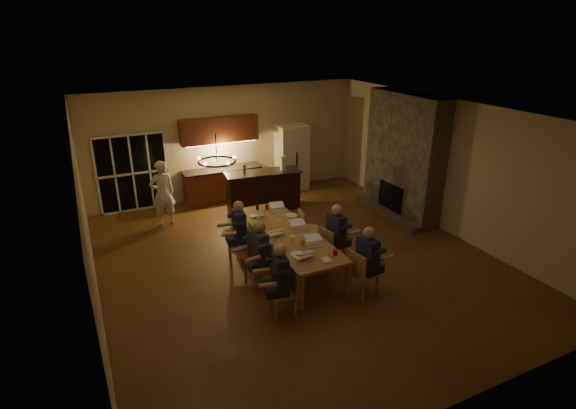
# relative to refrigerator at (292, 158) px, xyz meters

# --- Properties ---
(floor) EXTENTS (9.00, 9.00, 0.00)m
(floor) POSITION_rel_refrigerator_xyz_m (-1.90, -4.15, -1.00)
(floor) COLOR brown
(floor) RESTS_ON ground
(back_wall) EXTENTS (8.00, 0.04, 3.20)m
(back_wall) POSITION_rel_refrigerator_xyz_m (-1.90, 0.37, 0.60)
(back_wall) COLOR tan
(back_wall) RESTS_ON ground
(left_wall) EXTENTS (0.04, 9.00, 3.20)m
(left_wall) POSITION_rel_refrigerator_xyz_m (-5.92, -4.15, 0.60)
(left_wall) COLOR tan
(left_wall) RESTS_ON ground
(right_wall) EXTENTS (0.04, 9.00, 3.20)m
(right_wall) POSITION_rel_refrigerator_xyz_m (2.12, -4.15, 0.60)
(right_wall) COLOR tan
(right_wall) RESTS_ON ground
(ceiling) EXTENTS (8.00, 9.00, 0.04)m
(ceiling) POSITION_rel_refrigerator_xyz_m (-1.90, -4.15, 2.22)
(ceiling) COLOR white
(ceiling) RESTS_ON back_wall
(french_doors) EXTENTS (1.86, 0.08, 2.10)m
(french_doors) POSITION_rel_refrigerator_xyz_m (-4.60, 0.32, 0.05)
(french_doors) COLOR black
(french_doors) RESTS_ON ground
(fireplace) EXTENTS (0.58, 2.50, 3.20)m
(fireplace) POSITION_rel_refrigerator_xyz_m (1.80, -2.95, 0.60)
(fireplace) COLOR #665B50
(fireplace) RESTS_ON ground
(kitchenette) EXTENTS (2.24, 0.68, 2.40)m
(kitchenette) POSITION_rel_refrigerator_xyz_m (-2.20, 0.05, 0.20)
(kitchenette) COLOR brown
(kitchenette) RESTS_ON ground
(refrigerator) EXTENTS (0.90, 0.68, 2.00)m
(refrigerator) POSITION_rel_refrigerator_xyz_m (0.00, 0.00, 0.00)
(refrigerator) COLOR beige
(refrigerator) RESTS_ON ground
(dining_table) EXTENTS (1.10, 3.33, 0.75)m
(dining_table) POSITION_rel_refrigerator_xyz_m (-2.17, -4.22, -0.62)
(dining_table) COLOR #AB7544
(dining_table) RESTS_ON ground
(bar_island) EXTENTS (2.10, 0.92, 1.08)m
(bar_island) POSITION_rel_refrigerator_xyz_m (-1.43, -1.14, -0.46)
(bar_island) COLOR black
(bar_island) RESTS_ON ground
(chair_left_near) EXTENTS (0.47, 0.47, 0.89)m
(chair_left_near) POSITION_rel_refrigerator_xyz_m (-3.01, -5.79, -0.55)
(chair_left_near) COLOR tan
(chair_left_near) RESTS_ON ground
(chair_left_mid) EXTENTS (0.52, 0.52, 0.89)m
(chair_left_mid) POSITION_rel_refrigerator_xyz_m (-3.02, -4.67, -0.55)
(chair_left_mid) COLOR tan
(chair_left_mid) RESTS_ON ground
(chair_left_far) EXTENTS (0.54, 0.54, 0.89)m
(chair_left_far) POSITION_rel_refrigerator_xyz_m (-3.05, -3.63, -0.55)
(chair_left_far) COLOR tan
(chair_left_far) RESTS_ON ground
(chair_right_near) EXTENTS (0.51, 0.51, 0.89)m
(chair_right_near) POSITION_rel_refrigerator_xyz_m (-1.34, -5.84, -0.55)
(chair_right_near) COLOR tan
(chair_right_near) RESTS_ON ground
(chair_right_mid) EXTENTS (0.52, 0.52, 0.89)m
(chair_right_mid) POSITION_rel_refrigerator_xyz_m (-1.34, -4.67, -0.55)
(chair_right_mid) COLOR tan
(chair_right_mid) RESTS_ON ground
(chair_right_far) EXTENTS (0.50, 0.50, 0.89)m
(chair_right_far) POSITION_rel_refrigerator_xyz_m (-1.34, -3.68, -0.55)
(chair_right_far) COLOR tan
(chair_right_far) RESTS_ON ground
(person_left_near) EXTENTS (0.70, 0.70, 1.38)m
(person_left_near) POSITION_rel_refrigerator_xyz_m (-3.04, -5.78, -0.31)
(person_left_near) COLOR #272A32
(person_left_near) RESTS_ON ground
(person_right_near) EXTENTS (0.67, 0.67, 1.38)m
(person_right_near) POSITION_rel_refrigerator_xyz_m (-1.31, -5.86, -0.31)
(person_right_near) COLOR #1D2949
(person_right_near) RESTS_ON ground
(person_left_mid) EXTENTS (0.70, 0.70, 1.38)m
(person_left_mid) POSITION_rel_refrigerator_xyz_m (-3.02, -4.74, -0.31)
(person_left_mid) COLOR #31353A
(person_left_mid) RESTS_ON ground
(person_right_mid) EXTENTS (0.67, 0.67, 1.38)m
(person_right_mid) POSITION_rel_refrigerator_xyz_m (-1.27, -4.68, -0.31)
(person_right_mid) COLOR #272A32
(person_right_mid) RESTS_ON ground
(person_left_far) EXTENTS (0.67, 0.67, 1.38)m
(person_left_far) POSITION_rel_refrigerator_xyz_m (-3.01, -3.63, -0.31)
(person_left_far) COLOR #1D2949
(person_left_far) RESTS_ON ground
(standing_person) EXTENTS (0.66, 0.48, 1.70)m
(standing_person) POSITION_rel_refrigerator_xyz_m (-4.09, -1.02, -0.15)
(standing_person) COLOR white
(standing_person) RESTS_ON ground
(chandelier) EXTENTS (0.61, 0.61, 0.03)m
(chandelier) POSITION_rel_refrigerator_xyz_m (-3.86, -5.19, 1.75)
(chandelier) COLOR black
(chandelier) RESTS_ON ceiling
(laptop_a) EXTENTS (0.36, 0.33, 0.23)m
(laptop_a) POSITION_rel_refrigerator_xyz_m (-2.38, -5.29, -0.14)
(laptop_a) COLOR silver
(laptop_a) RESTS_ON dining_table
(laptop_b) EXTENTS (0.36, 0.33, 0.23)m
(laptop_b) POSITION_rel_refrigerator_xyz_m (-1.94, -4.99, -0.14)
(laptop_b) COLOR silver
(laptop_b) RESTS_ON dining_table
(laptop_c) EXTENTS (0.34, 0.30, 0.23)m
(laptop_c) POSITION_rel_refrigerator_xyz_m (-2.45, -4.18, -0.14)
(laptop_c) COLOR silver
(laptop_c) RESTS_ON dining_table
(laptop_d) EXTENTS (0.34, 0.30, 0.23)m
(laptop_d) POSITION_rel_refrigerator_xyz_m (-1.89, -4.21, -0.14)
(laptop_d) COLOR silver
(laptop_d) RESTS_ON dining_table
(laptop_e) EXTENTS (0.35, 0.32, 0.23)m
(laptop_e) POSITION_rel_refrigerator_xyz_m (-2.41, -3.12, -0.14)
(laptop_e) COLOR silver
(laptop_e) RESTS_ON dining_table
(laptop_f) EXTENTS (0.36, 0.33, 0.23)m
(laptop_f) POSITION_rel_refrigerator_xyz_m (-1.87, -3.11, -0.14)
(laptop_f) COLOR silver
(laptop_f) RESTS_ON dining_table
(mug_front) EXTENTS (0.08, 0.08, 0.10)m
(mug_front) POSITION_rel_refrigerator_xyz_m (-2.24, -4.61, -0.20)
(mug_front) COLOR white
(mug_front) RESTS_ON dining_table
(mug_mid) EXTENTS (0.07, 0.07, 0.10)m
(mug_mid) POSITION_rel_refrigerator_xyz_m (-2.12, -3.74, -0.20)
(mug_mid) COLOR white
(mug_mid) RESTS_ON dining_table
(mug_back) EXTENTS (0.07, 0.07, 0.10)m
(mug_back) POSITION_rel_refrigerator_xyz_m (-2.46, -3.37, -0.20)
(mug_back) COLOR white
(mug_back) RESTS_ON dining_table
(redcup_near) EXTENTS (0.09, 0.09, 0.12)m
(redcup_near) POSITION_rel_refrigerator_xyz_m (-1.78, -5.50, -0.19)
(redcup_near) COLOR red
(redcup_near) RESTS_ON dining_table
(redcup_mid) EXTENTS (0.10, 0.10, 0.12)m
(redcup_mid) POSITION_rel_refrigerator_xyz_m (-2.57, -3.86, -0.19)
(redcup_mid) COLOR red
(redcup_mid) RESTS_ON dining_table
(redcup_far) EXTENTS (0.08, 0.08, 0.12)m
(redcup_far) POSITION_rel_refrigerator_xyz_m (-2.05, -2.87, -0.19)
(redcup_far) COLOR red
(redcup_far) RESTS_ON dining_table
(can_silver) EXTENTS (0.07, 0.07, 0.12)m
(can_silver) POSITION_rel_refrigerator_xyz_m (-2.15, -4.88, -0.19)
(can_silver) COLOR #B2B2B7
(can_silver) RESTS_ON dining_table
(can_cola) EXTENTS (0.07, 0.07, 0.12)m
(can_cola) POSITION_rel_refrigerator_xyz_m (-2.26, -2.79, -0.19)
(can_cola) COLOR #3F0F0C
(can_cola) RESTS_ON dining_table
(plate_near) EXTENTS (0.23, 0.23, 0.02)m
(plate_near) POSITION_rel_refrigerator_xyz_m (-1.78, -4.71, -0.24)
(plate_near) COLOR white
(plate_near) RESTS_ON dining_table
(plate_left) EXTENTS (0.27, 0.27, 0.02)m
(plate_left) POSITION_rel_refrigerator_xyz_m (-2.42, -5.18, -0.24)
(plate_left) COLOR white
(plate_left) RESTS_ON dining_table
(plate_far) EXTENTS (0.26, 0.26, 0.02)m
(plate_far) POSITION_rel_refrigerator_xyz_m (-1.71, -3.47, -0.24)
(plate_far) COLOR white
(plate_far) RESTS_ON dining_table
(notepad) EXTENTS (0.19, 0.24, 0.01)m
(notepad) POSITION_rel_refrigerator_xyz_m (-2.03, -5.60, -0.24)
(notepad) COLOR white
(notepad) RESTS_ON dining_table
(bar_bottle) EXTENTS (0.09, 0.09, 0.24)m
(bar_bottle) POSITION_rel_refrigerator_xyz_m (-1.90, -1.01, 0.20)
(bar_bottle) COLOR #99999E
(bar_bottle) RESTS_ON bar_island
(bar_blender) EXTENTS (0.13, 0.13, 0.40)m
(bar_blender) POSITION_rel_refrigerator_xyz_m (-0.88, -1.25, 0.28)
(bar_blender) COLOR silver
(bar_blender) RESTS_ON bar_island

